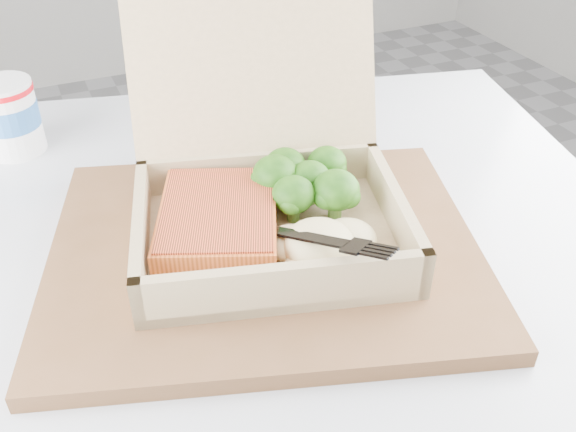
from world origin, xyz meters
name	(u,v)px	position (x,y,z in m)	size (l,w,h in m)	color
cafe_table	(249,413)	(0.02, -0.25, 0.55)	(0.99, 0.99, 0.74)	black
serving_tray	(265,250)	(0.05, -0.23, 0.74)	(0.39, 0.31, 0.02)	brown
takeout_container	(264,170)	(0.07, -0.20, 0.81)	(0.30, 0.31, 0.21)	tan
salmon_fillet	(218,221)	(0.01, -0.22, 0.78)	(0.10, 0.14, 0.03)	orange
broccoli_pile	(310,185)	(0.11, -0.20, 0.78)	(0.11, 0.11, 0.04)	#3B801C
mashed_potatoes	(319,244)	(0.08, -0.29, 0.78)	(0.10, 0.09, 0.03)	beige
plastic_fork	(279,226)	(0.05, -0.27, 0.79)	(0.08, 0.14, 0.03)	black
paper_cup	(8,115)	(-0.14, 0.07, 0.78)	(0.07, 0.07, 0.09)	silver
receipt	(276,148)	(0.14, -0.05, 0.74)	(0.08, 0.15, 0.00)	white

